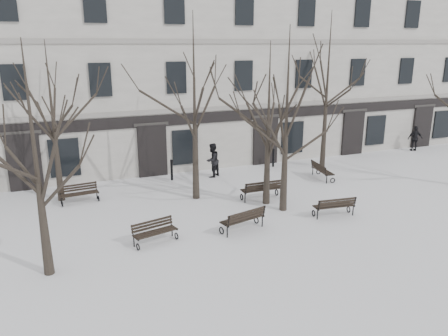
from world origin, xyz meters
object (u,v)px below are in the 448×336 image
bench_1 (243,219)px  bench_3 (79,193)px  tree_0 (33,134)px  bench_5 (322,170)px  bench_2 (335,206)px  bench_0 (155,231)px  tree_1 (269,105)px  bench_4 (262,189)px  tree_2 (287,99)px

bench_1 → bench_3: (-5.80, 5.79, -0.04)m
tree_0 → bench_5: 15.64m
bench_2 → bench_5: size_ratio=1.00×
bench_2 → bench_5: 5.48m
bench_0 → bench_3: (-2.29, 5.53, 0.01)m
bench_1 → bench_3: 8.20m
tree_1 → bench_2: tree_1 is taller
bench_4 → bench_5: bearing=-158.1°
bench_1 → bench_4: bearing=-142.4°
tree_0 → bench_4: (9.52, 3.68, -4.06)m
bench_4 → bench_5: (4.54, 1.78, -0.05)m
tree_0 → bench_3: tree_0 is taller
tree_1 → bench_0: tree_1 is taller
tree_0 → bench_5: bearing=21.2°
bench_4 → bench_5: 4.88m
bench_5 → bench_3: bearing=92.7°
bench_0 → tree_2: bearing=-3.2°
tree_2 → bench_3: 10.47m
bench_2 → bench_4: (-1.95, 3.04, 0.05)m
bench_2 → tree_2: bearing=-35.4°
tree_1 → bench_3: 9.65m
tree_1 → bench_0: 7.42m
bench_0 → bench_3: bearing=98.6°
bench_2 → bench_4: bench_4 is taller
tree_1 → bench_3: bearing=157.4°
tree_0 → bench_5: (14.06, 5.46, -4.11)m
tree_0 → bench_4: 10.99m
bench_0 → bench_2: bench_2 is taller
bench_2 → bench_4: 3.61m
tree_2 → bench_1: (-2.58, -1.41, -4.44)m
tree_1 → bench_5: tree_1 is taller
bench_3 → tree_1: bearing=-28.0°
bench_1 → bench_5: size_ratio=1.07×
tree_2 → bench_2: size_ratio=4.30×
bench_2 → bench_3: bearing=-23.9°
tree_1 → bench_2: bearing=-51.8°
tree_2 → tree_0: bearing=-167.7°
tree_0 → bench_2: bearing=3.2°
tree_2 → bench_3: (-8.38, 4.38, -4.48)m
bench_1 → bench_2: 4.25m
bench_3 → bench_5: size_ratio=0.96×
bench_5 → tree_2: bearing=135.5°
tree_1 → bench_4: 4.06m
tree_1 → bench_0: size_ratio=4.16×
tree_0 → tree_1: bearing=18.4°
tree_0 → bench_4: bearing=21.1°
tree_2 → bench_0: bearing=-169.4°
bench_3 → bench_5: bench_5 is taller
bench_3 → bench_0: bearing=-72.9°
tree_0 → bench_5: size_ratio=3.99×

